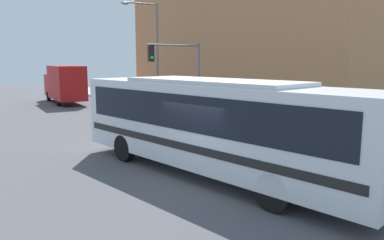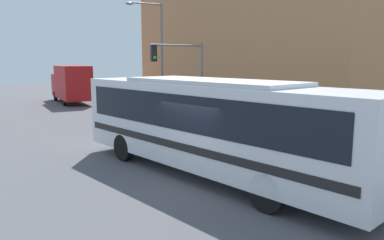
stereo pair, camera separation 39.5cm
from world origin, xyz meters
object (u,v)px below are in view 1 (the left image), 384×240
Objects in this scene: parking_meter at (219,111)px; street_lamp at (153,48)px; fire_hydrant at (235,125)px; city_bus at (212,121)px; traffic_light_pole at (180,68)px; delivery_truck at (64,83)px.

street_lamp is (-0.10, 8.18, 3.60)m from parking_meter.
parking_meter is at bearing 90.00° from fire_hydrant.
parking_meter is at bearing 40.73° from city_bus.
fire_hydrant is 4.90m from traffic_light_pole.
parking_meter is (1.06, -2.35, -2.30)m from traffic_light_pole.
street_lamp is at bearing 59.28° from city_bus.
delivery_truck reaches higher than parking_meter.
city_bus is 8.83× the size of parking_meter.
parking_meter reaches higher than fire_hydrant.
city_bus is 6.93m from fire_hydrant.
street_lamp reaches higher than parking_meter.
traffic_light_pole is 3.46m from parking_meter.
delivery_truck is at bearing 101.50° from traffic_light_pole.
parking_meter is at bearing -65.77° from traffic_light_pole.
parking_meter is at bearing -76.75° from delivery_truck.
city_bus is 15.64× the size of fire_hydrant.
fire_hydrant is 1.60m from parking_meter.
parking_meter is (4.26, -18.07, -0.72)m from delivery_truck.
fire_hydrant is at bearing -89.44° from street_lamp.
city_bus is 1.50× the size of delivery_truck.
traffic_light_pole is 0.61× the size of street_lamp.
delivery_truck is 5.87× the size of parking_meter.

